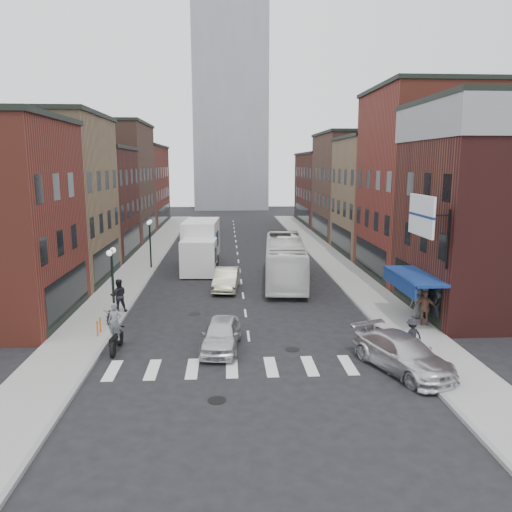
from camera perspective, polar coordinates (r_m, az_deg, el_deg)
The scene contains 32 objects.
ground at distance 24.95m, azimuth -0.77°, elevation -9.90°, with size 160.00×160.00×0.00m, color black.
sidewalk_left at distance 46.76m, azimuth -12.52°, elevation -0.38°, with size 3.00×74.00×0.15m, color gray.
sidewalk_right at distance 47.15m, azimuth 8.33°, elevation -0.15°, with size 3.00×74.00×0.15m, color gray.
curb_left at distance 46.56m, azimuth -10.69°, elevation -0.46°, with size 0.20×74.00×0.16m, color gray.
curb_right at distance 46.89m, azimuth 6.54°, elevation -0.27°, with size 0.20×74.00×0.16m, color gray.
crosswalk_stripes at distance 22.16m, azimuth -0.39°, elevation -12.60°, with size 12.00×2.20×0.01m, color silver.
bldg_left_mid_a at distance 39.95m, azimuth -23.96°, elevation 5.95°, with size 10.30×10.20×12.30m.
bldg_left_mid_b at distance 49.49m, azimuth -19.87°, elevation 5.77°, with size 10.30×10.20×10.30m.
bldg_left_far_a at distance 60.03m, azimuth -17.02°, elevation 8.09°, with size 10.30×12.20×13.30m.
bldg_left_far_b at distance 73.75m, azimuth -14.46°, elevation 7.80°, with size 10.30×16.20×11.30m.
bldg_right_corner at distance 32.26m, azimuth 26.55°, elevation 4.87°, with size 10.30×9.20×12.30m.
bldg_right_mid_a at distance 40.70m, azimuth 20.00°, elevation 7.69°, with size 10.30×10.20×14.30m.
bldg_right_mid_b at distance 50.11m, azimuth 15.38°, elevation 6.64°, with size 10.30×10.20×11.30m.
bldg_right_far_a at distance 60.59m, azimuth 12.06°, elevation 7.86°, with size 10.30×12.20×12.30m.
bldg_right_far_b at distance 74.21m, azimuth 9.15°, elevation 7.62°, with size 10.30×16.20×10.30m.
awning_blue at distance 28.38m, azimuth 17.29°, elevation -2.33°, with size 1.80×5.00×0.78m.
billboard_sign at distance 25.87m, azimuth 18.56°, elevation 4.27°, with size 1.52×3.00×3.70m.
distant_tower at distance 102.67m, azimuth -2.97°, elevation 19.61°, with size 14.00×14.00×50.00m, color #9399A0.
streetlamp_near at distance 28.67m, azimuth -16.12°, elevation -1.56°, with size 0.32×1.22×4.11m.
streetlamp_far at distance 42.24m, azimuth -12.03°, elevation 2.39°, with size 0.32×1.22×4.11m.
bike_rack at distance 26.78m, azimuth -17.53°, elevation -7.72°, with size 0.08×0.68×0.80m.
box_truck at distance 42.09m, azimuth -6.35°, elevation 1.19°, with size 3.11×9.16×3.93m.
motorcycle_rider at distance 24.43m, azimuth -15.77°, elevation -8.04°, with size 0.69×2.30×2.34m.
transit_bus at distance 37.15m, azimuth 3.33°, elevation -0.46°, with size 2.76×11.81×3.29m, color white.
sedan_left_near at distance 23.98m, azimuth -4.01°, elevation -8.92°, with size 1.73×4.30×1.47m, color silver.
sedan_left_far at distance 34.97m, azimuth -3.40°, elevation -2.66°, with size 1.59×4.55×1.50m, color beige.
curb_car at distance 22.46m, azimuth 16.40°, elevation -10.66°, with size 2.11×5.20×1.51m, color silver.
parked_bicycle at distance 28.56m, azimuth -16.40°, elevation -6.52°, with size 0.53×1.53×0.80m, color black.
ped_left_solo at distance 30.27m, azimuth -15.43°, elevation -4.38°, with size 0.95×0.55×1.95m, color black.
ped_right_a at distance 24.29m, azimuth 17.39°, elevation -8.63°, with size 1.02×0.51×1.58m, color black.
ped_right_b at distance 28.32m, azimuth 18.77°, elevation -5.63°, with size 1.12×0.56×1.90m, color #906149.
ped_right_c at distance 29.40m, azimuth 18.05°, elevation -5.03°, with size 0.92×0.60×1.87m, color slate.
Camera 1 is at (-1.08, -23.36, 8.69)m, focal length 35.00 mm.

